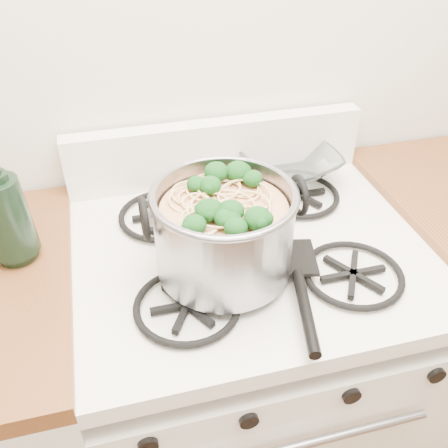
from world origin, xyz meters
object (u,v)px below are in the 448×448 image
stock_pot (224,231)px  glass_bowl (289,169)px  bottle (3,206)px  spatula (294,255)px  gas_range (245,378)px

stock_pot → glass_bowl: stock_pot is taller
glass_bowl → bottle: bearing=-165.7°
stock_pot → spatula: 0.16m
spatula → glass_bowl: (0.11, 0.32, 0.00)m
spatula → glass_bowl: size_ratio=3.19×
gas_range → glass_bowl: glass_bowl is taller
bottle → spatula: bearing=8.1°
gas_range → glass_bowl: 0.58m
gas_range → stock_pot: bearing=-138.4°
stock_pot → glass_bowl: bearing=50.6°
glass_bowl → bottle: 0.69m
glass_bowl → gas_range: bearing=-126.3°
gas_range → stock_pot: (-0.08, -0.07, 0.58)m
spatula → glass_bowl: bearing=84.1°
stock_pot → bottle: (-0.40, 0.14, 0.03)m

